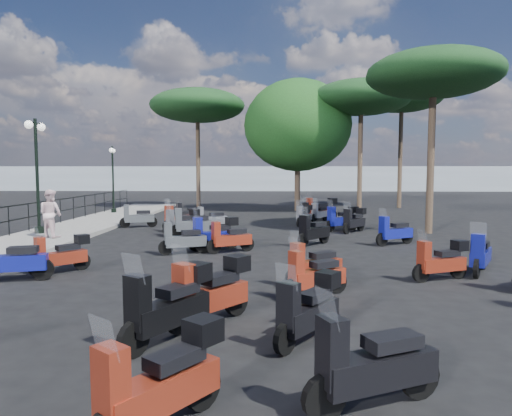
{
  "coord_description": "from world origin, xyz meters",
  "views": [
    {
      "loc": [
        1.82,
        -14.15,
        2.56
      ],
      "look_at": [
        1.27,
        2.11,
        1.2
      ],
      "focal_mm": 32.0,
      "sensor_mm": 36.0,
      "label": 1
    }
  ],
  "objects_px": {
    "scooter_12": "(371,367)",
    "pine_1": "(402,99)",
    "scooter_2": "(61,255)",
    "scooter_20": "(441,261)",
    "lamp_post_1": "(37,168)",
    "scooter_15": "(230,239)",
    "broadleaf_tree": "(298,126)",
    "pine_0": "(361,98)",
    "scooter_21": "(313,232)",
    "scooter_29": "(319,213)",
    "lamp_post_2": "(113,175)",
    "scooter_16": "(304,216)",
    "scooter_23": "(320,210)",
    "scooter_14": "(214,234)",
    "scooter_19": "(314,276)",
    "scooter_17": "(310,212)",
    "scooter_30": "(314,266)",
    "scooter_10": "(178,219)",
    "pedestrian_far": "(51,214)",
    "scooter_4": "(138,217)",
    "scooter_27": "(394,232)",
    "scooter_1": "(10,261)",
    "scooter_9": "(182,222)",
    "scooter_26": "(480,255)",
    "scooter_28": "(354,221)",
    "pine_2": "(198,106)",
    "scooter_7": "(211,293)",
    "scooter_6": "(160,384)",
    "scooter_18": "(308,311)",
    "pine_3": "(434,75)",
    "scooter_5": "(189,214)",
    "scooter_22": "(342,219)",
    "scooter_3": "(192,225)",
    "scooter_13": "(168,307)",
    "scooter_8": "(183,240)"
  },
  "relations": [
    {
      "from": "scooter_21",
      "to": "scooter_16",
      "type": "bearing_deg",
      "value": -50.11
    },
    {
      "from": "scooter_2",
      "to": "pine_1",
      "type": "bearing_deg",
      "value": -80.24
    },
    {
      "from": "pedestrian_far",
      "to": "scooter_4",
      "type": "height_order",
      "value": "pedestrian_far"
    },
    {
      "from": "scooter_9",
      "to": "scooter_26",
      "type": "relative_size",
      "value": 0.89
    },
    {
      "from": "pine_3",
      "to": "pedestrian_far",
      "type": "bearing_deg",
      "value": -169.58
    },
    {
      "from": "pedestrian_far",
      "to": "scooter_1",
      "type": "height_order",
      "value": "pedestrian_far"
    },
    {
      "from": "scooter_15",
      "to": "pine_3",
      "type": "relative_size",
      "value": 0.2
    },
    {
      "from": "scooter_5",
      "to": "scooter_29",
      "type": "distance_m",
      "value": 6.44
    },
    {
      "from": "scooter_16",
      "to": "scooter_23",
      "type": "relative_size",
      "value": 0.78
    },
    {
      "from": "scooter_7",
      "to": "scooter_12",
      "type": "distance_m",
      "value": 3.37
    },
    {
      "from": "scooter_21",
      "to": "pine_3",
      "type": "distance_m",
      "value": 8.29
    },
    {
      "from": "scooter_29",
      "to": "scooter_10",
      "type": "bearing_deg",
      "value": 64.86
    },
    {
      "from": "scooter_2",
      "to": "scooter_20",
      "type": "relative_size",
      "value": 0.84
    },
    {
      "from": "scooter_7",
      "to": "broadleaf_tree",
      "type": "height_order",
      "value": "broadleaf_tree"
    },
    {
      "from": "scooter_17",
      "to": "scooter_30",
      "type": "xyz_separation_m",
      "value": [
        -1.0,
        -12.95,
        0.01
      ]
    },
    {
      "from": "scooter_16",
      "to": "scooter_21",
      "type": "relative_size",
      "value": 1.03
    },
    {
      "from": "scooter_12",
      "to": "pine_1",
      "type": "relative_size",
      "value": 0.2
    },
    {
      "from": "broadleaf_tree",
      "to": "pine_1",
      "type": "xyz_separation_m",
      "value": [
        7.02,
        2.39,
        1.96
      ]
    },
    {
      "from": "scooter_13",
      "to": "scooter_29",
      "type": "xyz_separation_m",
      "value": [
        3.89,
        16.01,
        -0.12
      ]
    },
    {
      "from": "pine_1",
      "to": "pine_3",
      "type": "height_order",
      "value": "pine_1"
    },
    {
      "from": "lamp_post_1",
      "to": "scooter_15",
      "type": "height_order",
      "value": "lamp_post_1"
    },
    {
      "from": "scooter_8",
      "to": "scooter_20",
      "type": "height_order",
      "value": "scooter_8"
    },
    {
      "from": "scooter_5",
      "to": "broadleaf_tree",
      "type": "xyz_separation_m",
      "value": [
        5.69,
        6.63,
        4.88
      ]
    },
    {
      "from": "scooter_6",
      "to": "scooter_18",
      "type": "bearing_deg",
      "value": -87.03
    },
    {
      "from": "scooter_4",
      "to": "scooter_12",
      "type": "height_order",
      "value": "scooter_12"
    },
    {
      "from": "scooter_2",
      "to": "scooter_16",
      "type": "distance_m",
      "value": 11.99
    },
    {
      "from": "scooter_5",
      "to": "scooter_27",
      "type": "relative_size",
      "value": 1.01
    },
    {
      "from": "scooter_9",
      "to": "scooter_27",
      "type": "xyz_separation_m",
      "value": [
        7.71,
        -2.23,
        -0.05
      ]
    },
    {
      "from": "lamp_post_2",
      "to": "pine_1",
      "type": "xyz_separation_m",
      "value": [
        17.64,
        5.52,
        4.99
      ]
    },
    {
      "from": "scooter_12",
      "to": "broadleaf_tree",
      "type": "height_order",
      "value": "broadleaf_tree"
    },
    {
      "from": "scooter_27",
      "to": "scooter_30",
      "type": "bearing_deg",
      "value": 120.69
    },
    {
      "from": "scooter_21",
      "to": "scooter_29",
      "type": "height_order",
      "value": "scooter_21"
    },
    {
      "from": "scooter_7",
      "to": "scooter_28",
      "type": "bearing_deg",
      "value": -71.79
    },
    {
      "from": "scooter_2",
      "to": "scooter_15",
      "type": "height_order",
      "value": "scooter_15"
    },
    {
      "from": "scooter_22",
      "to": "pine_1",
      "type": "bearing_deg",
      "value": -54.79
    },
    {
      "from": "scooter_20",
      "to": "pine_2",
      "type": "xyz_separation_m",
      "value": [
        -8.81,
        19.77,
        6.31
      ]
    },
    {
      "from": "scooter_28",
      "to": "scooter_1",
      "type": "bearing_deg",
      "value": 82.24
    },
    {
      "from": "scooter_20",
      "to": "scooter_22",
      "type": "relative_size",
      "value": 0.94
    },
    {
      "from": "scooter_2",
      "to": "pine_1",
      "type": "distance_m",
      "value": 25.37
    },
    {
      "from": "broadleaf_tree",
      "to": "pine_0",
      "type": "bearing_deg",
      "value": -22.38
    },
    {
      "from": "scooter_10",
      "to": "scooter_20",
      "type": "xyz_separation_m",
      "value": [
        7.89,
        -8.52,
        -0.03
      ]
    },
    {
      "from": "scooter_2",
      "to": "scooter_10",
      "type": "distance_m",
      "value": 8.16
    },
    {
      "from": "scooter_1",
      "to": "scooter_20",
      "type": "xyz_separation_m",
      "value": [
        9.89,
        0.47,
        -0.03
      ]
    },
    {
      "from": "scooter_10",
      "to": "pine_1",
      "type": "bearing_deg",
      "value": -102.05
    },
    {
      "from": "scooter_3",
      "to": "scooter_9",
      "type": "distance_m",
      "value": 0.95
    },
    {
      "from": "scooter_26",
      "to": "pine_3",
      "type": "xyz_separation_m",
      "value": [
        1.23,
        7.29,
        5.83
      ]
    },
    {
      "from": "scooter_22",
      "to": "scooter_29",
      "type": "relative_size",
      "value": 1.2
    },
    {
      "from": "scooter_26",
      "to": "scooter_28",
      "type": "height_order",
      "value": "scooter_26"
    },
    {
      "from": "lamp_post_1",
      "to": "scooter_14",
      "type": "bearing_deg",
      "value": -22.02
    },
    {
      "from": "scooter_14",
      "to": "scooter_19",
      "type": "relative_size",
      "value": 1.14
    }
  ]
}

